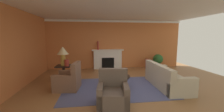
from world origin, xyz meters
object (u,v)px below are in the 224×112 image
Objects in this scene: side_table at (64,73)px; vase_tall_corner at (147,64)px; armchair_near_window at (69,81)px; armchair_facing_fireplace at (113,94)px; coffee_table at (116,79)px; fireplace at (108,60)px; sofa at (166,79)px; vase_on_side_table at (67,63)px; potted_plant at (158,60)px; vase_mantel_left at (98,45)px; table_lamp at (63,52)px.

vase_tall_corner is (4.30, 1.95, -0.12)m from side_table.
armchair_facing_fireplace is at bearing -45.06° from armchair_near_window.
coffee_table is (0.28, 1.26, 0.03)m from armchair_facing_fireplace.
coffee_table is at bearing -3.96° from armchair_near_window.
armchair_facing_fireplace is 1.69× the size of vase_tall_corner.
coffee_table is (-0.05, -3.15, -0.19)m from fireplace.
side_table is at bearing 165.08° from sofa.
sofa is 1.84m from coffee_table.
fireplace is 1.89× the size of armchair_near_window.
sofa is at bearing 28.27° from armchair_facing_fireplace.
sofa is at bearing -13.74° from vase_on_side_table.
vase_tall_corner is 4.67m from vase_on_side_table.
sofa is at bearing -61.26° from fireplace.
armchair_near_window is 1.69× the size of vase_tall_corner.
potted_plant is (4.90, 1.88, 0.09)m from side_table.
armchair_near_window is 0.84m from side_table.
armchair_near_window is at bearing -145.56° from vase_tall_corner.
armchair_near_window is at bearing -149.92° from potted_plant.
armchair_facing_fireplace is 5.16m from potted_plant.
sofa is 2.12× the size of coffee_table.
sofa is 8.29× the size of vase_on_side_table.
potted_plant is (3.43, -0.33, -0.85)m from vase_mantel_left.
vase_tall_corner reaches higher than coffee_table.
side_table is at bearing 141.34° from vase_on_side_table.
sofa is at bearing -14.92° from side_table.
fireplace reaches higher than vase_tall_corner.
sofa reaches higher than vase_tall_corner.
vase_mantel_left is at bearing 99.22° from coffee_table.
potted_plant is (2.93, 2.77, 0.16)m from coffee_table.
vase_on_side_table is at bearing 166.26° from sofa.
fireplace is 4.43m from armchair_facing_fireplace.
coffee_table is 3.30m from vase_mantel_left.
vase_tall_corner is at bearing -5.04° from vase_mantel_left.
armchair_facing_fireplace is 3.71× the size of vase_on_side_table.
vase_mantel_left is (-2.83, 0.25, 1.06)m from vase_tall_corner.
fireplace is at bearing 5.11° from vase_mantel_left.
armchair_facing_fireplace is 1.36× the size of side_table.
vase_mantel_left is at bearing 174.96° from vase_tall_corner.
side_table is at bearing -165.96° from table_lamp.
table_lamp is (-1.68, 2.16, 0.92)m from armchair_facing_fireplace.
sofa is at bearing -99.38° from vase_tall_corner.
vase_on_side_table is (-0.16, 0.66, 0.52)m from armchair_near_window.
armchair_facing_fireplace reaches higher than potted_plant.
armchair_near_window is at bearing -68.35° from table_lamp.
armchair_near_window is 1.00× the size of armchair_facing_fireplace.
sofa is 2.41m from armchair_facing_fireplace.
coffee_table is at bearing -80.78° from vase_mantel_left.
coffee_table is 2.34m from table_lamp.
table_lamp is at bearing -159.02° from potted_plant.
fireplace is 3.49m from armchair_near_window.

